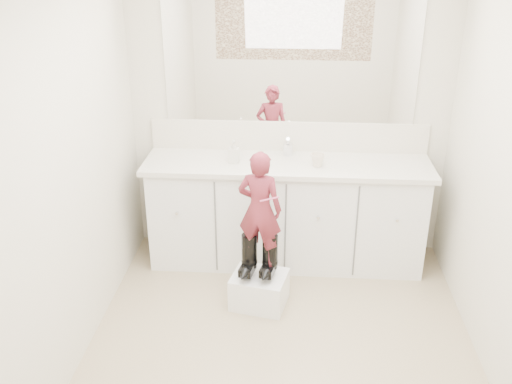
{
  "coord_description": "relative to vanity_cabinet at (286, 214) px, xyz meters",
  "views": [
    {
      "loc": [
        0.05,
        -3.0,
        2.54
      ],
      "look_at": [
        -0.21,
        0.64,
        0.88
      ],
      "focal_mm": 40.0,
      "sensor_mm": 36.0,
      "label": 1
    }
  ],
  "objects": [
    {
      "name": "boot_right",
      "position": [
        -0.1,
        -0.65,
        -0.01
      ],
      "size": [
        0.16,
        0.24,
        0.32
      ],
      "primitive_type": null,
      "rotation": [
        0.0,
        0.0,
        -0.21
      ],
      "color": "black",
      "rests_on": "step_stool"
    },
    {
      "name": "backsplash",
      "position": [
        0.0,
        0.26,
        0.59
      ],
      "size": [
        2.28,
        0.03,
        0.25
      ],
      "primitive_type": "cube",
      "color": "beige",
      "rests_on": "countertop"
    },
    {
      "name": "wall_back",
      "position": [
        0.0,
        0.27,
        0.77
      ],
      "size": [
        2.6,
        0.0,
        2.6
      ],
      "primitive_type": "plane",
      "rotation": [
        1.57,
        0.0,
        0.0
      ],
      "color": "beige",
      "rests_on": "floor"
    },
    {
      "name": "step_stool",
      "position": [
        -0.18,
        -0.67,
        -0.3
      ],
      "size": [
        0.45,
        0.4,
        0.25
      ],
      "primitive_type": "cube",
      "rotation": [
        0.0,
        0.0,
        -0.21
      ],
      "color": "white",
      "rests_on": "floor"
    },
    {
      "name": "cup",
      "position": [
        0.23,
        -0.08,
        0.52
      ],
      "size": [
        0.15,
        0.15,
        0.1
      ],
      "primitive_type": "imported",
      "rotation": [
        0.0,
        0.0,
        0.43
      ],
      "color": "beige",
      "rests_on": "countertop"
    },
    {
      "name": "boot_left",
      "position": [
        -0.25,
        -0.65,
        -0.01
      ],
      "size": [
        0.16,
        0.24,
        0.32
      ],
      "primitive_type": null,
      "rotation": [
        0.0,
        0.0,
        -0.21
      ],
      "color": "black",
      "rests_on": "step_stool"
    },
    {
      "name": "faucet",
      "position": [
        0.0,
        0.15,
        0.52
      ],
      "size": [
        0.08,
        0.08,
        0.1
      ],
      "primitive_type": "cylinder",
      "color": "silver",
      "rests_on": "countertop"
    },
    {
      "name": "toothbrush",
      "position": [
        -0.11,
        -0.73,
        0.47
      ],
      "size": [
        0.14,
        0.04,
        0.06
      ],
      "primitive_type": "cylinder",
      "rotation": [
        0.0,
        1.22,
        -0.21
      ],
      "color": "#D95484",
      "rests_on": "toddler"
    },
    {
      "name": "wall_front",
      "position": [
        0.0,
        -2.73,
        0.77
      ],
      "size": [
        2.6,
        0.0,
        2.6
      ],
      "primitive_type": "plane",
      "rotation": [
        -1.57,
        0.0,
        0.0
      ],
      "color": "beige",
      "rests_on": "floor"
    },
    {
      "name": "toddler",
      "position": [
        -0.18,
        -0.65,
        0.36
      ],
      "size": [
        0.35,
        0.27,
        0.86
      ],
      "primitive_type": "imported",
      "rotation": [
        0.0,
        0.0,
        2.93
      ],
      "color": "#AB344B",
      "rests_on": "step_stool"
    },
    {
      "name": "mirror",
      "position": [
        0.0,
        0.26,
        1.22
      ],
      "size": [
        2.0,
        0.02,
        1.0
      ],
      "primitive_type": "cube",
      "color": "white",
      "rests_on": "wall_back"
    },
    {
      "name": "soap_bottle",
      "position": [
        -0.42,
        -0.04,
        0.55
      ],
      "size": [
        0.09,
        0.09,
        0.18
      ],
      "primitive_type": "imported",
      "rotation": [
        0.0,
        0.0,
        -0.11
      ],
      "color": "beige",
      "rests_on": "countertop"
    },
    {
      "name": "floor",
      "position": [
        0.0,
        -1.23,
        -0.42
      ],
      "size": [
        3.0,
        3.0,
        0.0
      ],
      "primitive_type": "plane",
      "color": "#977F63",
      "rests_on": "ground"
    },
    {
      "name": "countertop",
      "position": [
        0.0,
        -0.01,
        0.45
      ],
      "size": [
        2.28,
        0.58,
        0.04
      ],
      "primitive_type": "cube",
      "color": "beige",
      "rests_on": "vanity_cabinet"
    },
    {
      "name": "vanity_cabinet",
      "position": [
        0.0,
        0.0,
        0.0
      ],
      "size": [
        2.2,
        0.55,
        0.85
      ],
      "primitive_type": "cube",
      "color": "silver",
      "rests_on": "floor"
    },
    {
      "name": "wall_left",
      "position": [
        -1.3,
        -1.23,
        0.78
      ],
      "size": [
        0.0,
        3.0,
        3.0
      ],
      "primitive_type": "plane",
      "rotation": [
        1.57,
        0.0,
        1.57
      ],
      "color": "beige",
      "rests_on": "floor"
    },
    {
      "name": "dot_panel",
      "position": [
        0.0,
        -2.71,
        1.22
      ],
      "size": [
        2.0,
        0.01,
        1.2
      ],
      "primitive_type": "cube",
      "color": "#472819",
      "rests_on": "wall_front"
    }
  ]
}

